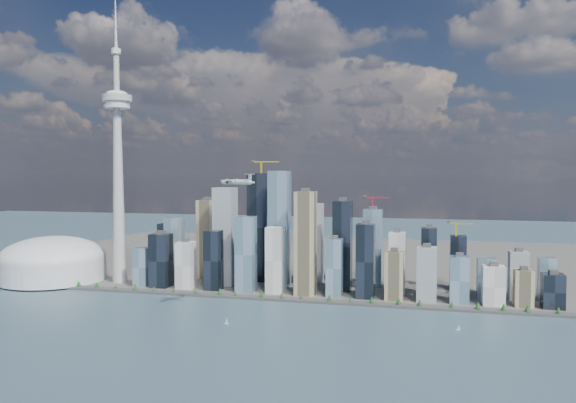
% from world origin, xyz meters
% --- Properties ---
extents(ground, '(4000.00, 4000.00, 0.00)m').
position_xyz_m(ground, '(0.00, 0.00, 0.00)').
color(ground, '#375460').
rests_on(ground, ground).
extents(seawall, '(1100.00, 22.00, 4.00)m').
position_xyz_m(seawall, '(0.00, 250.00, 2.00)').
color(seawall, '#383838').
rests_on(seawall, ground).
extents(land, '(1400.00, 900.00, 3.00)m').
position_xyz_m(land, '(0.00, 700.00, 1.50)').
color(land, '#4C4C47').
rests_on(land, ground).
extents(shoreline_trees, '(960.53, 7.20, 8.80)m').
position_xyz_m(shoreline_trees, '(0.00, 250.00, 8.78)').
color(shoreline_trees, '#3F2D1E').
rests_on(shoreline_trees, seawall).
extents(skyscraper_cluster, '(736.00, 142.00, 236.07)m').
position_xyz_m(skyscraper_cluster, '(59.62, 336.82, 72.78)').
color(skyscraper_cluster, black).
rests_on(skyscraper_cluster, land).
extents(needle_tower, '(56.00, 56.00, 550.50)m').
position_xyz_m(needle_tower, '(-300.00, 310.00, 235.84)').
color(needle_tower, '#A5A5A0').
rests_on(needle_tower, land).
extents(dome_stadium, '(200.00, 200.00, 86.00)m').
position_xyz_m(dome_stadium, '(-440.00, 300.00, 39.44)').
color(dome_stadium, silver).
rests_on(dome_stadium, land).
extents(airplane, '(60.45, 54.10, 15.21)m').
position_xyz_m(airplane, '(9.72, 109.60, 201.47)').
color(airplane, silver).
rests_on(airplane, ground).
extents(sailboat_west, '(7.44, 4.30, 10.53)m').
position_xyz_m(sailboat_west, '(-0.02, 89.16, 3.38)').
color(sailboat_west, white).
rests_on(sailboat_west, ground).
extents(sailboat_east, '(6.32, 3.38, 8.85)m').
position_xyz_m(sailboat_east, '(317.61, 135.24, 2.84)').
color(sailboat_east, white).
rests_on(sailboat_east, ground).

